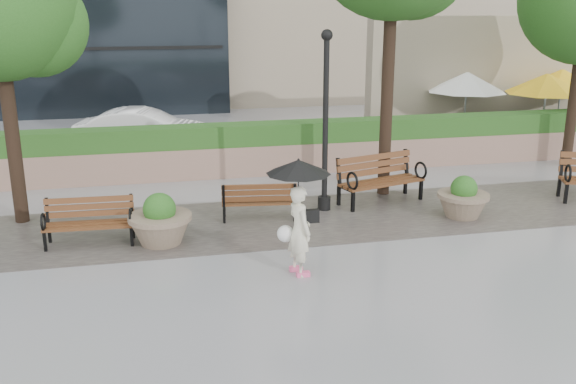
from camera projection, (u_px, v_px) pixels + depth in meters
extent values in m
plane|color=gray|center=(310.00, 280.00, 10.52)|extent=(100.00, 100.00, 0.00)
cube|color=#383330|center=(273.00, 221.00, 13.32)|extent=(28.00, 3.20, 0.01)
cube|color=#926C5E|center=(243.00, 159.00, 16.96)|extent=(24.00, 0.80, 0.80)
cube|color=#21531B|center=(243.00, 134.00, 16.77)|extent=(24.00, 0.75, 0.55)
cube|color=tan|center=(511.00, 78.00, 21.32)|extent=(10.00, 0.60, 4.00)
cube|color=#21531B|center=(530.00, 137.00, 19.59)|extent=(8.00, 0.50, 0.90)
cube|color=black|center=(225.00, 143.00, 20.81)|extent=(40.00, 7.00, 0.00)
cube|color=brown|center=(89.00, 225.00, 11.91)|extent=(1.65, 0.57, 0.05)
cube|color=brown|center=(89.00, 207.00, 12.07)|extent=(1.63, 0.19, 0.38)
cube|color=black|center=(90.00, 234.00, 11.99)|extent=(1.66, 0.66, 0.42)
torus|color=black|center=(43.00, 222.00, 11.58)|extent=(0.06, 0.34, 0.34)
torus|color=black|center=(130.00, 217.00, 11.83)|extent=(0.06, 0.34, 0.34)
cube|color=brown|center=(259.00, 202.00, 13.39)|extent=(1.59, 0.66, 0.04)
cube|color=brown|center=(259.00, 193.00, 13.09)|extent=(1.54, 0.31, 0.36)
cube|color=black|center=(259.00, 210.00, 13.42)|extent=(1.60, 0.75, 0.39)
torus|color=black|center=(293.00, 192.00, 13.56)|extent=(0.08, 0.32, 0.32)
torus|color=black|center=(224.00, 193.00, 13.44)|extent=(0.08, 0.32, 0.32)
cube|color=brown|center=(382.00, 182.00, 14.44)|extent=(2.09, 1.14, 0.06)
cube|color=brown|center=(374.00, 164.00, 14.61)|extent=(1.96, 0.69, 0.47)
cube|color=black|center=(380.00, 192.00, 14.54)|extent=(2.12, 1.25, 0.51)
torus|color=black|center=(352.00, 181.00, 13.78)|extent=(0.17, 0.41, 0.41)
torus|color=black|center=(421.00, 170.00, 14.66)|extent=(0.17, 0.41, 0.41)
torus|color=black|center=(568.00, 173.00, 14.36)|extent=(0.19, 0.41, 0.42)
cylinder|color=#7F6B56|center=(160.00, 217.00, 11.95)|extent=(1.18, 1.18, 0.10)
sphere|color=#164112|center=(159.00, 209.00, 11.90)|extent=(0.61, 0.61, 0.61)
cylinder|color=#7F6B56|center=(463.00, 195.00, 13.48)|extent=(1.08, 1.08, 0.09)
sphere|color=#164112|center=(464.00, 189.00, 13.44)|extent=(0.56, 0.56, 0.56)
cylinder|color=black|center=(325.00, 127.00, 13.58)|extent=(0.12, 0.12, 3.69)
cylinder|color=black|center=(324.00, 203.00, 14.05)|extent=(0.28, 0.28, 0.30)
sphere|color=black|center=(327.00, 35.00, 13.05)|extent=(0.24, 0.24, 0.24)
cylinder|color=black|center=(11.00, 124.00, 12.75)|extent=(0.28, 0.28, 4.08)
sphere|color=#164112|center=(34.00, 24.00, 12.62)|extent=(2.08, 2.08, 2.08)
cylinder|color=black|center=(388.00, 79.00, 14.54)|extent=(0.28, 0.28, 5.44)
cylinder|color=black|center=(575.00, 90.00, 17.44)|extent=(0.28, 0.28, 4.20)
cylinder|color=black|center=(462.00, 143.00, 20.61)|extent=(0.40, 0.40, 0.10)
cylinder|color=#99999E|center=(465.00, 111.00, 20.32)|extent=(0.06, 0.06, 2.20)
cone|color=white|center=(467.00, 82.00, 20.07)|extent=(2.50, 2.50, 0.60)
cylinder|color=black|center=(540.00, 146.00, 20.23)|extent=(0.40, 0.40, 0.10)
cylinder|color=#99999E|center=(544.00, 113.00, 19.94)|extent=(0.06, 0.06, 2.20)
cone|color=yellow|center=(547.00, 84.00, 19.68)|extent=(2.50, 2.50, 0.60)
cylinder|color=black|center=(555.00, 137.00, 21.51)|extent=(0.40, 0.40, 0.10)
cylinder|color=#99999E|center=(559.00, 106.00, 21.21)|extent=(0.06, 0.06, 2.20)
cone|color=yellow|center=(562.00, 79.00, 20.96)|extent=(2.50, 2.50, 0.60)
imported|color=white|center=(145.00, 131.00, 19.39)|extent=(4.22, 2.23, 1.32)
imported|color=#EBE3C6|center=(300.00, 228.00, 10.53)|extent=(0.54, 0.67, 1.63)
cube|color=#F2598C|center=(296.00, 269.00, 10.85)|extent=(0.15, 0.24, 0.08)
cube|color=#F2598C|center=(303.00, 274.00, 10.63)|extent=(0.15, 0.24, 0.08)
cube|color=black|center=(310.00, 216.00, 10.62)|extent=(0.17, 0.32, 0.22)
sphere|color=white|center=(285.00, 234.00, 10.70)|extent=(0.28, 0.28, 0.28)
cylinder|color=black|center=(298.00, 191.00, 10.40)|extent=(0.02, 0.02, 0.86)
cone|color=black|center=(298.00, 167.00, 10.29)|extent=(1.06, 1.06, 0.22)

